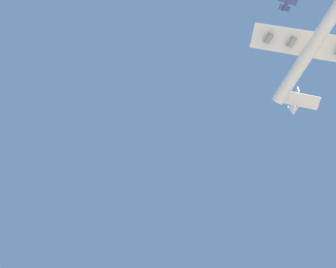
% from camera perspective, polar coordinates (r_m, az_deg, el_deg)
% --- Properties ---
extents(carrier_jet, '(78.95, 58.44, 24.10)m').
position_cam_1_polar(carrier_jet, '(168.88, 25.87, 14.99)').
color(carrier_jet, white).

